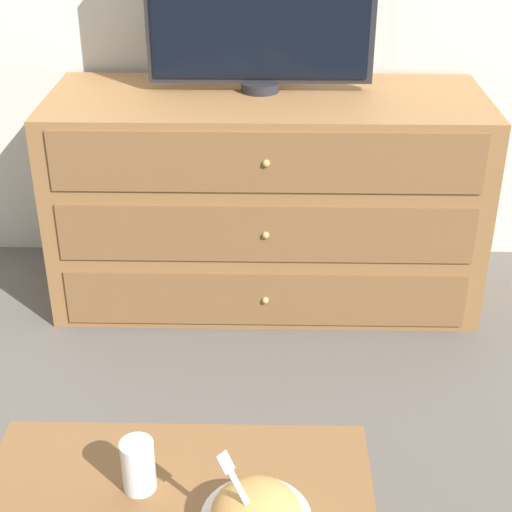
{
  "coord_description": "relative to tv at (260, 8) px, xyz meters",
  "views": [
    {
      "loc": [
        0.05,
        -2.87,
        1.54
      ],
      "look_at": [
        0.02,
        -1.42,
        0.74
      ],
      "focal_mm": 55.0,
      "sensor_mm": 36.0,
      "label": 1
    }
  ],
  "objects": [
    {
      "name": "ground_plane",
      "position": [
        -0.01,
        0.26,
        -1.03
      ],
      "size": [
        12.0,
        12.0,
        0.0
      ],
      "primitive_type": "plane",
      "color": "#56514C"
    },
    {
      "name": "dresser",
      "position": [
        0.02,
        -0.06,
        -0.65
      ],
      "size": [
        1.48,
        0.58,
        0.75
      ],
      "color": "olive",
      "rests_on": "ground_plane"
    },
    {
      "name": "tv",
      "position": [
        0.0,
        0.0,
        0.0
      ],
      "size": [
        0.76,
        0.13,
        0.53
      ],
      "color": "#232328",
      "rests_on": "dresser"
    },
    {
      "name": "drink_cup",
      "position": [
        -0.21,
        -1.5,
        -0.57
      ],
      "size": [
        0.07,
        0.07,
        0.11
      ],
      "color": "#9E6638",
      "rests_on": "coffee_table"
    }
  ]
}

